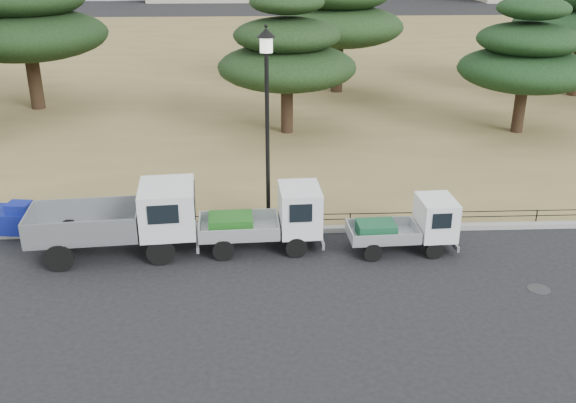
{
  "coord_description": "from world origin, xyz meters",
  "views": [
    {
      "loc": [
        -0.78,
        -15.61,
        8.67
      ],
      "look_at": [
        0.0,
        2.0,
        1.3
      ],
      "focal_mm": 40.0,
      "sensor_mm": 36.0,
      "label": 1
    }
  ],
  "objects_px": {
    "truck_kei_rear": "(410,225)",
    "tarp_pile": "(14,218)",
    "truck_kei_front": "(270,219)",
    "street_lamp": "(267,97)",
    "truck_large": "(124,218)"
  },
  "relations": [
    {
      "from": "truck_kei_rear",
      "to": "street_lamp",
      "type": "bearing_deg",
      "value": 154.96
    },
    {
      "from": "truck_large",
      "to": "truck_kei_front",
      "type": "xyz_separation_m",
      "value": [
        4.21,
        0.18,
        -0.2
      ]
    },
    {
      "from": "truck_kei_front",
      "to": "truck_large",
      "type": "bearing_deg",
      "value": 179.59
    },
    {
      "from": "tarp_pile",
      "to": "truck_kei_front",
      "type": "bearing_deg",
      "value": -9.2
    },
    {
      "from": "truck_kei_rear",
      "to": "street_lamp",
      "type": "distance_m",
      "value": 5.63
    },
    {
      "from": "truck_kei_rear",
      "to": "street_lamp",
      "type": "xyz_separation_m",
      "value": [
        -4.11,
        1.68,
        3.46
      ]
    },
    {
      "from": "street_lamp",
      "to": "tarp_pile",
      "type": "bearing_deg",
      "value": -179.74
    },
    {
      "from": "truck_large",
      "to": "tarp_pile",
      "type": "relative_size",
      "value": 3.17
    },
    {
      "from": "truck_large",
      "to": "truck_kei_front",
      "type": "distance_m",
      "value": 4.22
    },
    {
      "from": "street_lamp",
      "to": "truck_kei_rear",
      "type": "bearing_deg",
      "value": -22.18
    },
    {
      "from": "truck_large",
      "to": "tarp_pile",
      "type": "bearing_deg",
      "value": 153.18
    },
    {
      "from": "truck_large",
      "to": "street_lamp",
      "type": "bearing_deg",
      "value": 14.47
    },
    {
      "from": "truck_kei_front",
      "to": "street_lamp",
      "type": "bearing_deg",
      "value": 88.74
    },
    {
      "from": "truck_kei_rear",
      "to": "tarp_pile",
      "type": "relative_size",
      "value": 2.05
    },
    {
      "from": "truck_kei_rear",
      "to": "tarp_pile",
      "type": "distance_m",
      "value": 12.11
    }
  ]
}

